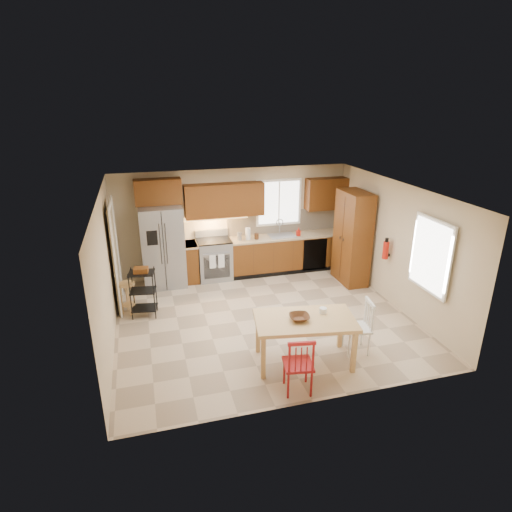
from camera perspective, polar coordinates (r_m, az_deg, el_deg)
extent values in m
plane|color=tan|center=(8.36, 0.97, -8.31)|extent=(5.50, 5.50, 0.00)
cube|color=silver|center=(7.48, 1.08, 8.69)|extent=(5.50, 5.00, 0.02)
cube|color=#CCB793|center=(10.13, -2.96, 4.59)|extent=(5.50, 0.02, 2.50)
cube|color=#CCB793|center=(5.70, 8.17, -8.98)|extent=(5.50, 0.02, 2.50)
cube|color=#CCB793|center=(7.59, -19.36, -2.24)|extent=(0.02, 5.00, 2.50)
cube|color=#CCB793|center=(8.96, 18.15, 1.39)|extent=(0.02, 5.00, 2.50)
cube|color=gray|center=(9.67, -12.31, 1.23)|extent=(0.92, 0.75, 1.82)
cube|color=gray|center=(9.99, -5.56, -0.49)|extent=(0.76, 0.63, 0.92)
cube|color=#5C2D10|center=(9.94, -8.70, -0.82)|extent=(0.30, 0.60, 0.90)
cube|color=#5C2D10|center=(10.45, 4.40, 0.45)|extent=(2.92, 0.60, 0.90)
cube|color=black|center=(10.39, 7.84, 0.19)|extent=(0.60, 0.02, 0.78)
cube|color=beige|center=(10.48, 3.98, 4.69)|extent=(2.92, 0.03, 0.55)
cube|color=#5B330F|center=(9.55, -12.93, 8.36)|extent=(1.00, 0.35, 0.55)
cube|color=#5B330F|center=(9.77, -4.24, 7.45)|extent=(1.80, 0.35, 0.75)
cube|color=#5B330F|center=(10.53, 9.35, 8.19)|extent=(1.00, 0.35, 0.75)
cube|color=white|center=(10.30, 3.05, 7.15)|extent=(1.12, 0.04, 1.12)
cube|color=gray|center=(10.26, 3.46, 2.50)|extent=(0.62, 0.46, 0.16)
cube|color=#FFBF66|center=(9.80, -5.88, 5.04)|extent=(1.60, 0.30, 0.01)
imported|color=#B0180C|center=(10.25, 5.67, 3.22)|extent=(0.09, 0.09, 0.19)
cylinder|color=white|center=(9.92, -1.09, 3.00)|extent=(0.12, 0.12, 0.28)
cylinder|color=gray|center=(9.89, -2.21, 2.63)|extent=(0.11, 0.11, 0.18)
cylinder|color=#4C2C14|center=(9.97, 0.07, 2.66)|extent=(0.10, 0.10, 0.14)
cube|color=#5C2D10|center=(9.84, 12.73, 2.38)|extent=(0.50, 0.95, 2.10)
cylinder|color=#B0180C|center=(9.07, 16.91, 0.74)|extent=(0.12, 0.12, 0.36)
cube|color=white|center=(7.98, 22.29, 0.05)|extent=(0.04, 1.02, 1.32)
cube|color=#8C7A59|center=(8.86, -18.28, -0.22)|extent=(0.04, 0.95, 2.10)
imported|color=#4C2C14|center=(6.76, 5.79, -8.48)|extent=(0.36, 0.36, 0.08)
cylinder|color=white|center=(6.98, 8.92, -7.36)|extent=(0.13, 0.13, 0.13)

